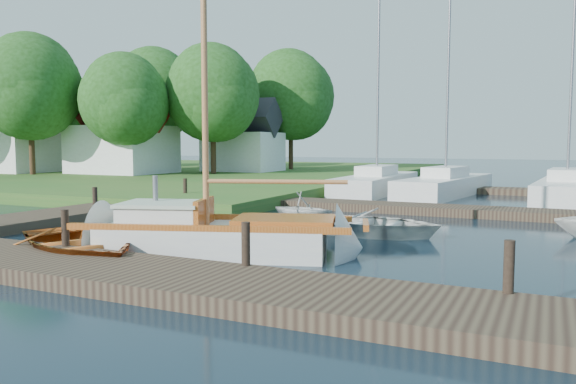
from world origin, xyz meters
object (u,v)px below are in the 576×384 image
at_px(marina_boat_3, 567,188).
at_px(house_c, 243,142).
at_px(house_a, 122,137).
at_px(mooring_post_3, 509,267).
at_px(mooring_post_4, 95,199).
at_px(dinghy, 78,238).
at_px(mooring_post_1, 65,228).
at_px(tree_7, 291,96).
at_px(tender_b, 303,206).
at_px(tender_c, 370,220).
at_px(tree_4, 155,94).
at_px(tree_2, 125,100).
at_px(marina_boat_0, 377,182).
at_px(sailboat, 222,240).
at_px(tree_5, 61,108).
at_px(tree_1, 30,88).
at_px(mooring_post_2, 246,244).
at_px(marina_boat_1, 445,184).
at_px(mooring_post_5, 185,188).
at_px(tree_3, 213,94).

relative_size(marina_boat_3, house_c, 2.03).
bearing_deg(house_c, house_a, -135.00).
distance_m(mooring_post_3, mooring_post_4, 13.93).
xyz_separation_m(mooring_post_3, dinghy, (-8.94, 0.30, -0.27)).
xyz_separation_m(mooring_post_1, tree_7, (-9.00, 31.05, 5.50)).
xyz_separation_m(tender_b, tender_c, (2.60, -1.31, -0.14)).
xyz_separation_m(marina_boat_3, tree_4, (-29.16, 8.11, 5.81)).
bearing_deg(marina_boat_3, tree_2, 94.22).
bearing_deg(marina_boat_0, sailboat, -175.23).
distance_m(mooring_post_4, tree_5, 30.87).
distance_m(marina_boat_0, tree_1, 23.18).
height_order(mooring_post_3, tree_4, tree_4).
xyz_separation_m(tender_b, house_c, (-13.42, 19.65, 2.03)).
xyz_separation_m(tree_1, tree_5, (-6.00, 8.00, -0.67)).
bearing_deg(house_a, tree_1, -135.34).
height_order(house_a, tree_4, tree_4).
bearing_deg(tree_5, sailboat, -37.81).
relative_size(mooring_post_2, sailboat, 0.08).
xyz_separation_m(mooring_post_3, tree_1, (-30.00, 17.05, 5.39)).
distance_m(dinghy, house_c, 28.98).
bearing_deg(tree_1, marina_boat_1, 4.18).
bearing_deg(tree_2, sailboat, -43.90).
bearing_deg(mooring_post_3, mooring_post_5, 142.43).
height_order(mooring_post_1, mooring_post_3, same).
xyz_separation_m(sailboat, marina_boat_0, (-1.36, 17.08, 0.22)).
bearing_deg(mooring_post_1, mooring_post_4, 128.66).
bearing_deg(house_a, marina_boat_3, -4.33).
distance_m(dinghy, tree_1, 27.50).
xyz_separation_m(mooring_post_2, tree_1, (-25.50, 17.05, 5.39)).
relative_size(tender_b, marina_boat_1, 0.18).
distance_m(marina_boat_1, house_c, 17.92).
bearing_deg(marina_boat_3, tree_7, 62.18).
bearing_deg(tree_5, tree_4, 14.04).
bearing_deg(tender_c, tree_4, 51.86).
relative_size(mooring_post_4, mooring_post_5, 1.00).
height_order(marina_boat_0, tree_7, marina_boat_0).
height_order(marina_boat_3, tree_2, marina_boat_3).
xyz_separation_m(tender_c, tree_2, (-20.02, 13.01, 4.84)).
distance_m(sailboat, tree_5, 38.04).
bearing_deg(tender_b, tree_3, 46.85).
bearing_deg(mooring_post_4, house_a, 129.09).
bearing_deg(marina_boat_0, marina_boat_1, -90.98).
bearing_deg(tree_7, tree_2, -116.57).
distance_m(sailboat, tree_7, 31.95).
height_order(tender_c, tree_2, tree_2).
distance_m(mooring_post_2, tree_2, 27.64).
bearing_deg(tree_5, mooring_post_2, -38.49).
height_order(tree_1, tree_7, tree_7).
bearing_deg(marina_boat_1, house_a, 93.32).
relative_size(marina_boat_0, tree_5, 1.28).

